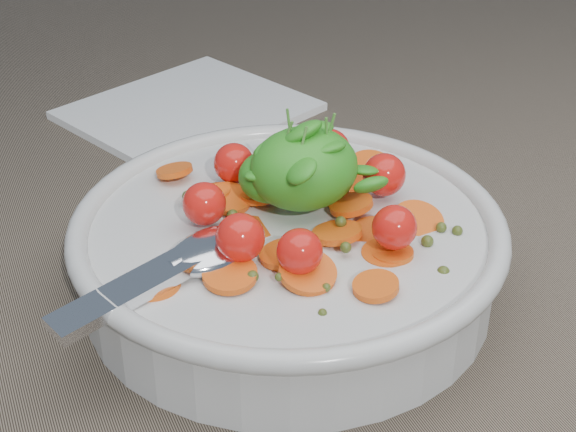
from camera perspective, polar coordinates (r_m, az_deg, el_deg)
name	(u,v)px	position (r m, az deg, el deg)	size (l,w,h in m)	color
ground	(250,269)	(0.52, -2.47, -3.45)	(6.00, 6.00, 0.00)	#726351
bowl	(288,248)	(0.49, 0.01, -2.09)	(0.26, 0.24, 0.11)	silver
napkin	(188,111)	(0.72, -6.46, 6.77)	(0.17, 0.15, 0.01)	white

